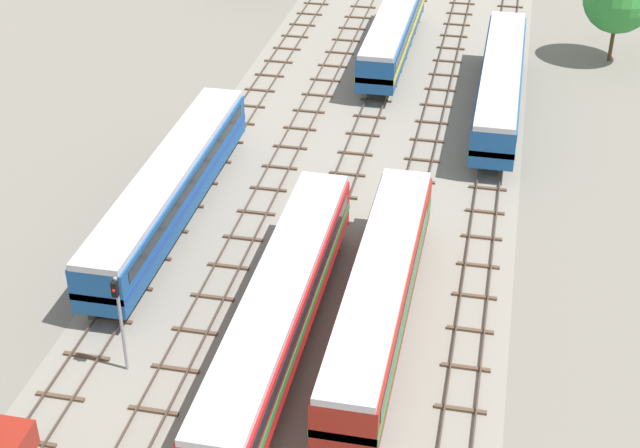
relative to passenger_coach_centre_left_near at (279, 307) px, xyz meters
The scene contains 13 objects.
ground_plane 19.09m from the passenger_coach_centre_left_near, 90.00° to the left, with size 480.00×480.00×0.00m, color slate.
ballast_bed 19.09m from the passenger_coach_centre_left_near, 90.00° to the left, with size 22.36×176.00×0.01m, color gray.
track_far_left 22.06m from the passenger_coach_centre_left_near, 114.76° to the left, with size 2.40×126.00×0.29m.
track_left 20.58m from the passenger_coach_centre_left_near, 102.98° to the left, with size 2.40×126.00×0.29m.
track_centre_left 20.06m from the passenger_coach_centre_left_near, 90.00° to the left, with size 2.40×126.00×0.29m.
track_centre 20.58m from the passenger_coach_centre_left_near, 77.02° to the left, with size 2.40×126.00×0.29m.
track_centre_right 22.06m from the passenger_coach_centre_left_near, 65.24° to the left, with size 2.40×126.00×0.29m.
passenger_coach_centre_left_near is the anchor object (origin of this frame).
diesel_railcar_centre_mid 5.15m from the passenger_coach_centre_left_near, 26.96° to the left, with size 2.96×20.50×3.80m.
passenger_coach_far_left_midfar 13.77m from the passenger_coach_centre_left_near, 131.82° to the left, with size 2.96×22.00×3.80m.
passenger_coach_centre_right_far 31.36m from the passenger_coach_centre_left_near, 72.98° to the left, with size 2.96×22.00×3.80m.
diesel_railcar_centre_left_farther 39.05m from the passenger_coach_centre_left_near, 90.00° to the left, with size 2.96×20.50×3.80m.
signal_post_nearest 7.57m from the passenger_coach_centre_left_near, 156.12° to the right, with size 0.28×0.47×5.39m.
Camera 1 is at (9.62, 1.13, 30.32)m, focal length 53.59 mm.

